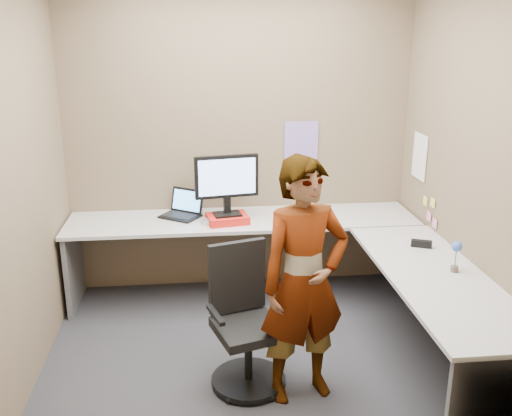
{
  "coord_description": "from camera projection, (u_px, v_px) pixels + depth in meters",
  "views": [
    {
      "loc": [
        -0.37,
        -3.62,
        2.28
      ],
      "look_at": [
        0.04,
        0.25,
        1.05
      ],
      "focal_mm": 40.0,
      "sensor_mm": 36.0,
      "label": 1
    }
  ],
  "objects": [
    {
      "name": "sticky_note_d",
      "position": [
        425.0,
        201.0,
        4.69
      ],
      "size": [
        0.01,
        0.07,
        0.07
      ],
      "primitive_type": "cube",
      "color": "#F2E059",
      "rests_on": "wall_right"
    },
    {
      "name": "monitor",
      "position": [
        227.0,
        180.0,
        4.66
      ],
      "size": [
        0.53,
        0.19,
        0.5
      ],
      "rotation": [
        0.0,
        0.0,
        0.17
      ],
      "color": "black",
      "rests_on": "paper_ream"
    },
    {
      "name": "person",
      "position": [
        304.0,
        282.0,
        3.51
      ],
      "size": [
        0.65,
        0.51,
        1.58
      ],
      "primitive_type": "imported",
      "rotation": [
        0.0,
        0.0,
        0.25
      ],
      "color": "#999399",
      "rests_on": "ground"
    },
    {
      "name": "sticky_note_c",
      "position": [
        435.0,
        223.0,
        4.52
      ],
      "size": [
        0.01,
        0.07,
        0.07
      ],
      "primitive_type": "cube",
      "color": "pink",
      "rests_on": "wall_right"
    },
    {
      "name": "office_chair",
      "position": [
        245.0,
        330.0,
        3.75
      ],
      "size": [
        0.54,
        0.52,
        0.94
      ],
      "rotation": [
        0.0,
        0.0,
        0.29
      ],
      "color": "black",
      "rests_on": "ground"
    },
    {
      "name": "flower",
      "position": [
        456.0,
        252.0,
        3.76
      ],
      "size": [
        0.07,
        0.07,
        0.22
      ],
      "color": "brown",
      "rests_on": "desk"
    },
    {
      "name": "wall_back",
      "position": [
        239.0,
        139.0,
        4.98
      ],
      "size": [
        3.0,
        0.0,
        3.0
      ],
      "primitive_type": "plane",
      "rotation": [
        1.57,
        0.0,
        0.0
      ],
      "color": "brown",
      "rests_on": "ground"
    },
    {
      "name": "wall_left",
      "position": [
        18.0,
        182.0,
        3.6
      ],
      "size": [
        0.0,
        2.7,
        2.7
      ],
      "primitive_type": "plane",
      "rotation": [
        1.57,
        0.0,
        1.57
      ],
      "color": "brown",
      "rests_on": "ground"
    },
    {
      "name": "trackball_mouse",
      "position": [
        210.0,
        221.0,
        4.71
      ],
      "size": [
        0.12,
        0.08,
        0.07
      ],
      "color": "#B7B7BC",
      "rests_on": "desk"
    },
    {
      "name": "wall_right",
      "position": [
        472.0,
        170.0,
        3.9
      ],
      "size": [
        0.0,
        2.7,
        2.7
      ],
      "primitive_type": "plane",
      "rotation": [
        1.57,
        0.0,
        -1.57
      ],
      "color": "brown",
      "rests_on": "ground"
    },
    {
      "name": "calendar_purple",
      "position": [
        301.0,
        144.0,
        5.04
      ],
      "size": [
        0.3,
        0.01,
        0.4
      ],
      "primitive_type": "cube",
      "color": "#846BB7",
      "rests_on": "wall_back"
    },
    {
      "name": "desk",
      "position": [
        306.0,
        258.0,
        4.39
      ],
      "size": [
        2.98,
        2.58,
        0.73
      ],
      "color": "#BDBDBD",
      "rests_on": "ground"
    },
    {
      "name": "laptop",
      "position": [
        183.0,
        209.0,
        4.91
      ],
      "size": [
        0.41,
        0.39,
        0.22
      ],
      "rotation": [
        0.0,
        0.0,
        -0.59
      ],
      "color": "black",
      "rests_on": "desk"
    },
    {
      "name": "sticky_note_b",
      "position": [
        429.0,
        216.0,
        4.62
      ],
      "size": [
        0.01,
        0.07,
        0.07
      ],
      "primitive_type": "cube",
      "color": "pink",
      "rests_on": "wall_right"
    },
    {
      "name": "paper_ream",
      "position": [
        227.0,
        219.0,
        4.74
      ],
      "size": [
        0.37,
        0.29,
        0.07
      ],
      "primitive_type": "cube",
      "rotation": [
        0.0,
        0.0,
        0.17
      ],
      "color": "red",
      "rests_on": "desk"
    },
    {
      "name": "calendar_white",
      "position": [
        420.0,
        157.0,
        4.78
      ],
      "size": [
        0.01,
        0.28,
        0.38
      ],
      "primitive_type": "cube",
      "color": "white",
      "rests_on": "wall_right"
    },
    {
      "name": "origami",
      "position": [
        222.0,
        222.0,
        4.68
      ],
      "size": [
        0.1,
        0.1,
        0.06
      ],
      "primitive_type": "cone",
      "color": "white",
      "rests_on": "desk"
    },
    {
      "name": "stapler",
      "position": [
        421.0,
        244.0,
        4.21
      ],
      "size": [
        0.15,
        0.1,
        0.05
      ],
      "primitive_type": "cube",
      "rotation": [
        0.0,
        0.0,
        -0.4
      ],
      "color": "black",
      "rests_on": "desk"
    },
    {
      "name": "ground",
      "position": [
        254.0,
        355.0,
        4.16
      ],
      "size": [
        3.0,
        3.0,
        0.0
      ],
      "primitive_type": "plane",
      "color": "#27272C",
      "rests_on": "ground"
    },
    {
      "name": "sticky_note_a",
      "position": [
        433.0,
        203.0,
        4.54
      ],
      "size": [
        0.01,
        0.07,
        0.07
      ],
      "primitive_type": "cube",
      "color": "#F2E059",
      "rests_on": "wall_right"
    }
  ]
}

